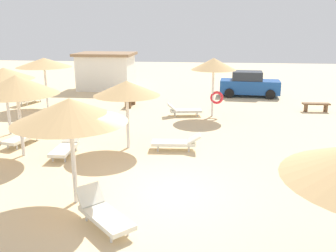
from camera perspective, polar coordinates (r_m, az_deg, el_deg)
The scene contains 17 objects.
ground_plane at distance 10.67m, azimuth -1.86°, elevation -10.51°, with size 80.00×80.00×0.00m, color beige.
parasol_1 at distance 13.96m, azimuth -6.53°, elevation 5.91°, with size 2.57×2.57×2.68m.
parasol_2 at distance 22.35m, azimuth -18.97°, elevation 9.43°, with size 3.15×3.15×2.94m.
parasol_3 at distance 17.23m, azimuth -24.46°, elevation 7.51°, with size 2.52×2.52×2.97m.
parasol_4 at distance 19.24m, azimuth 7.22°, elevation 9.54°, with size 2.37×2.37×3.10m.
parasol_5 at distance 14.03m, azimuth -22.81°, elevation 5.98°, with size 2.98×2.98×3.01m.
parasol_6 at distance 9.62m, azimuth -15.21°, elevation 2.34°, with size 2.98×2.98×2.90m.
lounger_1 at distance 14.11m, azimuth 1.43°, elevation -2.58°, with size 1.95×0.77×0.66m.
lounger_2 at distance 24.27m, azimuth -21.05°, elevation 4.06°, with size 1.10×1.95×0.81m.
lounger_3 at distance 16.00m, azimuth -21.68°, elevation -1.51°, with size 1.02×2.00×0.67m.
lounger_4 at distance 19.55m, azimuth 2.43°, elevation 2.53°, with size 1.97×0.98×0.73m.
lounger_5 at distance 14.12m, azimuth -15.80°, elevation -3.17°, with size 0.69×1.93×0.64m.
lounger_6 at distance 9.08m, azimuth -10.18°, elevation -13.39°, with size 1.76×1.75×0.80m.
bench_0 at distance 21.99m, azimuth -5.98°, elevation 3.98°, with size 0.44×1.51×0.49m.
bench_1 at distance 22.17m, azimuth 22.29°, elevation 3.00°, with size 1.51×0.45×0.49m.
parked_car at distance 25.71m, azimuth 12.65°, elevation 6.42°, with size 4.12×2.22×1.72m.
beach_cabana at distance 28.44m, azimuth -9.72°, elevation 8.58°, with size 4.30×3.37×2.76m.
Camera 1 is at (1.43, -9.50, 4.66)m, focal length 38.68 mm.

